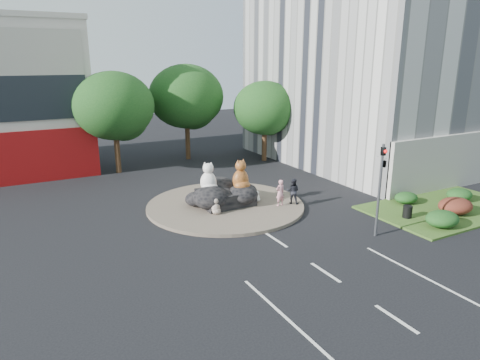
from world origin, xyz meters
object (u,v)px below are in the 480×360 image
object	(u,v)px
pedestrian_pink	(280,193)
pedestrian_dark	(293,191)
kitten_calico	(216,206)
litter_bin	(407,212)
cat_tabby	(241,175)
kitten_white	(257,196)
cat_white	(208,177)

from	to	relation	value
pedestrian_pink	pedestrian_dark	xyz separation A→B (m)	(0.96, -0.04, -0.02)
kitten_calico	litter_bin	size ratio (longest dim) A/B	1.42
cat_tabby	litter_bin	size ratio (longest dim) A/B	2.80
kitten_calico	kitten_white	distance (m)	3.45
cat_tabby	kitten_calico	xyz separation A→B (m)	(-2.21, -0.98, -1.40)
cat_tabby	kitten_white	size ratio (longest dim) A/B	2.74
kitten_white	pedestrian_dark	bearing A→B (deg)	-79.82
cat_white	kitten_calico	bearing A→B (deg)	-70.18
kitten_calico	pedestrian_dark	size ratio (longest dim) A/B	0.62
pedestrian_pink	cat_white	bearing A→B (deg)	-32.81
pedestrian_pink	cat_tabby	bearing A→B (deg)	-42.85
kitten_calico	kitten_white	world-z (taller)	kitten_calico
cat_tabby	kitten_calico	size ratio (longest dim) A/B	1.98
cat_white	litter_bin	size ratio (longest dim) A/B	2.72
cat_white	kitten_calico	size ratio (longest dim) A/B	1.92
cat_white	pedestrian_dark	size ratio (longest dim) A/B	1.18
kitten_calico	pedestrian_pink	size ratio (longest dim) A/B	0.60
kitten_calico	cat_tabby	bearing A→B (deg)	34.87
pedestrian_pink	litter_bin	distance (m)	7.61
cat_tabby	kitten_white	bearing A→B (deg)	-8.71
kitten_calico	pedestrian_pink	distance (m)	4.25
kitten_white	pedestrian_dark	world-z (taller)	pedestrian_dark
cat_white	pedestrian_pink	bearing A→B (deg)	0.28
cat_white	kitten_white	xyz separation A→B (m)	(3.12, -0.70, -1.51)
pedestrian_dark	litter_bin	distance (m)	6.90
cat_tabby	pedestrian_pink	world-z (taller)	cat_tabby
cat_white	cat_tabby	bearing A→B (deg)	12.63
cat_tabby	kitten_white	distance (m)	1.92
cat_white	pedestrian_dark	world-z (taller)	cat_white
cat_tabby	pedestrian_dark	distance (m)	3.52
cat_tabby	kitten_calico	distance (m)	2.79
kitten_calico	litter_bin	xyz separation A→B (m)	(9.75, -5.73, -0.23)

